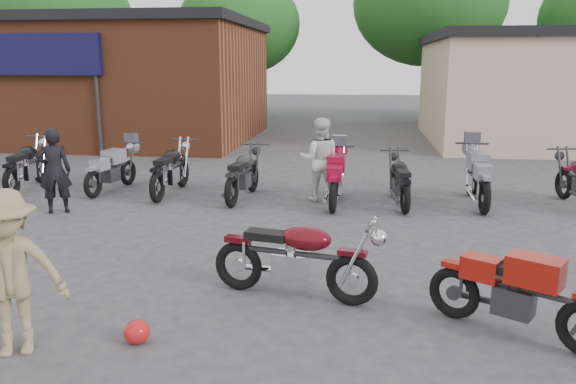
# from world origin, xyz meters

# --- Properties ---
(ground) EXTENTS (90.00, 90.00, 0.00)m
(ground) POSITION_xyz_m (0.00, 0.00, 0.00)
(ground) COLOR #373639
(brick_building) EXTENTS (12.00, 8.00, 4.00)m
(brick_building) POSITION_xyz_m (-9.00, 14.00, 2.00)
(brick_building) COLOR brown
(brick_building) RESTS_ON ground
(tree_0) EXTENTS (6.56, 6.56, 8.20)m
(tree_0) POSITION_xyz_m (-14.00, 22.00, 4.10)
(tree_0) COLOR #13491A
(tree_0) RESTS_ON ground
(tree_1) EXTENTS (5.92, 5.92, 7.40)m
(tree_1) POSITION_xyz_m (-5.00, 22.00, 3.70)
(tree_1) COLOR #13491A
(tree_1) RESTS_ON ground
(tree_2) EXTENTS (7.04, 7.04, 8.80)m
(tree_2) POSITION_xyz_m (4.00, 22.00, 4.40)
(tree_2) COLOR #13491A
(tree_2) RESTS_ON ground
(vintage_motorcycle) EXTENTS (2.06, 1.03, 1.14)m
(vintage_motorcycle) POSITION_xyz_m (0.36, 0.27, 0.57)
(vintage_motorcycle) COLOR #550A12
(vintage_motorcycle) RESTS_ON ground
(sportbike) EXTENTS (1.88, 1.50, 1.07)m
(sportbike) POSITION_xyz_m (2.73, -0.42, 0.53)
(sportbike) COLOR #A7180D
(sportbike) RESTS_ON ground
(helmet) EXTENTS (0.31, 0.31, 0.24)m
(helmet) POSITION_xyz_m (-1.10, -1.05, 0.12)
(helmet) COLOR red
(helmet) RESTS_ON ground
(person_dark) EXTENTS (0.69, 0.59, 1.60)m
(person_dark) POSITION_xyz_m (-4.56, 3.59, 0.80)
(person_dark) COLOR black
(person_dark) RESTS_ON ground
(person_light) EXTENTS (0.86, 0.70, 1.69)m
(person_light) POSITION_xyz_m (0.25, 5.22, 0.84)
(person_light) COLOR silver
(person_light) RESTS_ON ground
(person_tan) EXTENTS (1.20, 0.95, 1.63)m
(person_tan) POSITION_xyz_m (-2.18, -1.38, 0.82)
(person_tan) COLOR #8D7D57
(person_tan) RESTS_ON ground
(row_bike_0) EXTENTS (1.03, 2.18, 1.21)m
(row_bike_0) POSITION_xyz_m (-6.24, 5.34, 0.61)
(row_bike_0) COLOR black
(row_bike_0) RESTS_ON ground
(row_bike_1) EXTENTS (0.87, 1.93, 1.08)m
(row_bike_1) POSITION_xyz_m (-4.33, 5.48, 0.54)
(row_bike_1) COLOR #92959F
(row_bike_1) RESTS_ON ground
(row_bike_2) EXTENTS (0.73, 2.08, 1.20)m
(row_bike_2) POSITION_xyz_m (-2.94, 5.35, 0.60)
(row_bike_2) COLOR black
(row_bike_2) RESTS_ON ground
(row_bike_3) EXTENTS (0.84, 2.03, 1.15)m
(row_bike_3) POSITION_xyz_m (-1.32, 5.14, 0.57)
(row_bike_3) COLOR #252528
(row_bike_3) RESTS_ON ground
(row_bike_4) EXTENTS (0.70, 2.02, 1.16)m
(row_bike_4) POSITION_xyz_m (0.60, 4.97, 0.58)
(row_bike_4) COLOR #A10D30
(row_bike_4) RESTS_ON ground
(row_bike_5) EXTENTS (0.80, 1.93, 1.09)m
(row_bike_5) POSITION_xyz_m (1.85, 5.04, 0.55)
(row_bike_5) COLOR black
(row_bike_5) RESTS_ON ground
(row_bike_6) EXTENTS (0.75, 2.14, 1.23)m
(row_bike_6) POSITION_xyz_m (3.38, 5.28, 0.62)
(row_bike_6) COLOR gray
(row_bike_6) RESTS_ON ground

